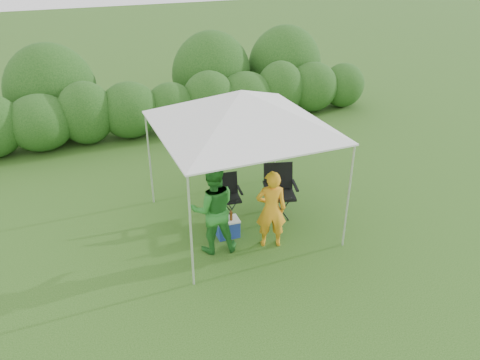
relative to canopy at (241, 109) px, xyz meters
name	(u,v)px	position (x,y,z in m)	size (l,w,h in m)	color
ground	(251,234)	(0.00, -0.50, -2.46)	(70.00, 70.00, 0.00)	#35601E
hedge	(170,105)	(0.00, 5.50, -1.64)	(13.59, 1.53, 1.80)	#265319
canopy	(241,109)	(0.00, 0.00, 0.00)	(3.10, 3.10, 2.83)	silver
chair_right	(279,187)	(0.89, 0.06, -1.85)	(0.79, 0.75, 1.09)	black
chair_left	(227,192)	(-0.12, 0.46, -1.96)	(0.60, 0.56, 0.88)	black
man	(271,209)	(0.21, -0.95, -1.67)	(0.57, 0.38, 1.58)	orange
woman	(213,209)	(-0.83, -0.67, -1.57)	(0.86, 0.67, 1.78)	#287C29
cooler	(228,228)	(-0.44, -0.36, -2.27)	(0.47, 0.35, 0.38)	#223C9E
bottle	(231,215)	(-0.38, -0.40, -1.97)	(0.06, 0.06, 0.22)	#592D0C
lawn_toy	(302,139)	(3.19, 3.15, -2.33)	(0.58, 0.48, 0.29)	yellow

